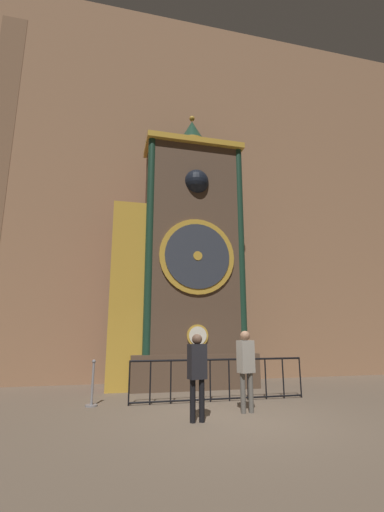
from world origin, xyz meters
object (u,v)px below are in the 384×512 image
at_px(visitor_near, 197,368).
at_px(clock_tower, 183,261).
at_px(visitor_far, 246,362).
at_px(stanchion_post, 92,391).

bearing_deg(visitor_near, clock_tower, 70.20).
bearing_deg(visitor_near, visitor_far, 10.69).
bearing_deg(visitor_far, clock_tower, 84.35).
relative_size(clock_tower, visitor_near, 5.82).
distance_m(visitor_far, stanchion_post, 3.64).
height_order(clock_tower, stanchion_post, clock_tower).
relative_size(visitor_near, stanchion_post, 1.58).
relative_size(clock_tower, visitor_far, 5.61).
xyz_separation_m(clock_tower, stanchion_post, (-2.62, -2.21, -3.67)).
relative_size(visitor_far, stanchion_post, 1.64).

